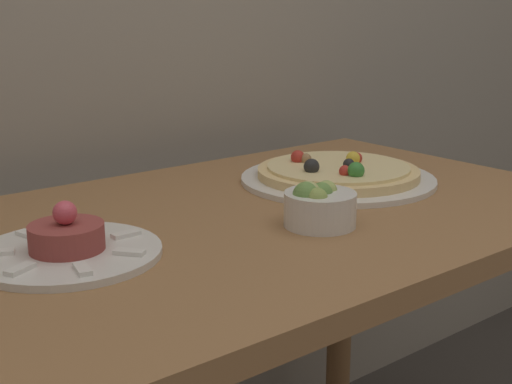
# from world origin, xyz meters

# --- Properties ---
(dining_table) EXTENTS (1.15, 0.70, 0.77)m
(dining_table) POSITION_xyz_m (0.00, 0.35, 0.64)
(dining_table) COLOR olive
(dining_table) RESTS_ON ground_plane
(pizza_plate) EXTENTS (0.36, 0.36, 0.06)m
(pizza_plate) POSITION_xyz_m (0.25, 0.40, 0.78)
(pizza_plate) COLOR silver
(pizza_plate) RESTS_ON dining_table
(tartare_plate) EXTENTS (0.24, 0.24, 0.08)m
(tartare_plate) POSITION_xyz_m (-0.30, 0.34, 0.78)
(tartare_plate) COLOR silver
(tartare_plate) RESTS_ON dining_table
(small_bowl) EXTENTS (0.11, 0.11, 0.07)m
(small_bowl) POSITION_xyz_m (0.04, 0.23, 0.80)
(small_bowl) COLOR silver
(small_bowl) RESTS_ON dining_table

